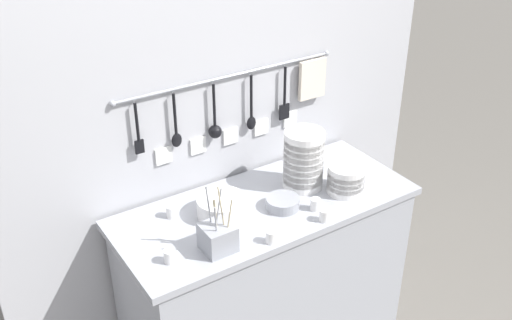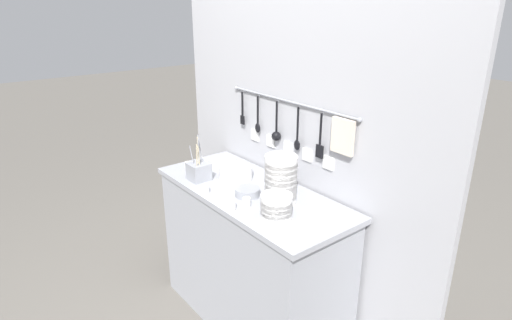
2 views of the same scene
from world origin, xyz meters
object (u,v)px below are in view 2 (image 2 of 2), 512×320
object	(u,v)px
bowl_stack_back_corner	(281,179)
cup_mid_row	(188,166)
plate_stack	(236,172)
cup_edge_near	(232,163)
cup_centre	(246,202)
cup_back_left	(232,205)
steel_mixing_bowl	(247,192)
cutlery_caddy	(199,171)
bowl_stack_tall_left	(276,207)
cup_front_left	(205,189)

from	to	relation	value
bowl_stack_back_corner	cup_mid_row	world-z (taller)	bowl_stack_back_corner
bowl_stack_back_corner	plate_stack	xyz separation A→B (m)	(-0.40, -0.00, -0.09)
cup_edge_near	cup_centre	bearing A→B (deg)	-28.04
plate_stack	cup_edge_near	world-z (taller)	plate_stack
cup_mid_row	cup_back_left	world-z (taller)	same
plate_stack	cup_centre	bearing A→B (deg)	-27.45
steel_mixing_bowl	cutlery_caddy	xyz separation A→B (m)	(-0.35, -0.09, 0.03)
steel_mixing_bowl	cup_mid_row	size ratio (longest dim) A/B	2.75
bowl_stack_tall_left	cup_centre	bearing A→B (deg)	-168.22
cup_centre	cup_back_left	world-z (taller)	same
steel_mixing_bowl	cup_front_left	bearing A→B (deg)	-135.86
cup_back_left	cup_front_left	size ratio (longest dim) A/B	1.00
cup_centre	cup_front_left	size ratio (longest dim) A/B	1.00
plate_stack	cup_centre	world-z (taller)	plate_stack
bowl_stack_tall_left	cup_centre	xyz separation A→B (m)	(-0.19, -0.04, -0.04)
bowl_stack_tall_left	steel_mixing_bowl	distance (m)	0.29
bowl_stack_tall_left	cup_back_left	bearing A→B (deg)	-149.95
cup_back_left	cup_front_left	xyz separation A→B (m)	(-0.25, 0.00, 0.00)
steel_mixing_bowl	cutlery_caddy	bearing A→B (deg)	-165.49
plate_stack	cup_mid_row	distance (m)	0.34
bowl_stack_tall_left	cup_back_left	size ratio (longest dim) A/B	3.13
cup_mid_row	steel_mixing_bowl	bearing A→B (deg)	6.73
bowl_stack_tall_left	cup_mid_row	world-z (taller)	bowl_stack_tall_left
cup_centre	cup_front_left	world-z (taller)	same
cutlery_caddy	cup_back_left	bearing A→B (deg)	-9.48
cutlery_caddy	cup_front_left	bearing A→B (deg)	-21.42
bowl_stack_tall_left	cutlery_caddy	bearing A→B (deg)	-175.81
cutlery_caddy	cup_back_left	distance (m)	0.44
bowl_stack_tall_left	plate_stack	size ratio (longest dim) A/B	0.79
bowl_stack_tall_left	cutlery_caddy	xyz separation A→B (m)	(-0.64, -0.05, -0.01)
cutlery_caddy	cup_back_left	xyz separation A→B (m)	(0.43, -0.07, -0.03)
cup_edge_near	cup_back_left	distance (m)	0.60
bowl_stack_tall_left	steel_mixing_bowl	xyz separation A→B (m)	(-0.29, 0.04, -0.04)
steel_mixing_bowl	cup_centre	distance (m)	0.13
bowl_stack_back_corner	steel_mixing_bowl	size ratio (longest dim) A/B	1.88
steel_mixing_bowl	cup_back_left	world-z (taller)	cup_back_left
cup_edge_near	bowl_stack_tall_left	bearing A→B (deg)	-18.33
cup_edge_near	cup_mid_row	world-z (taller)	same
cup_edge_near	cup_back_left	size ratio (longest dim) A/B	1.00
steel_mixing_bowl	cup_back_left	bearing A→B (deg)	-63.24
cup_front_left	steel_mixing_bowl	bearing A→B (deg)	44.14
steel_mixing_bowl	cup_front_left	distance (m)	0.23
cup_front_left	bowl_stack_back_corner	bearing A→B (deg)	37.03
cutlery_caddy	cup_edge_near	xyz separation A→B (m)	(-0.05, 0.28, -0.03)
plate_stack	cutlery_caddy	world-z (taller)	cutlery_caddy
plate_stack	cup_centre	size ratio (longest dim) A/B	3.94
cup_front_left	plate_stack	bearing A→B (deg)	103.96
bowl_stack_back_corner	cup_mid_row	size ratio (longest dim) A/B	5.18
cutlery_caddy	bowl_stack_tall_left	bearing A→B (deg)	4.19
cup_mid_row	cup_back_left	xyz separation A→B (m)	(0.61, -0.10, 0.00)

